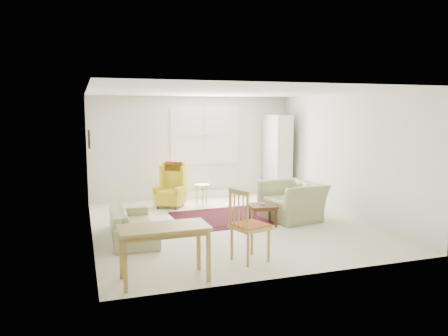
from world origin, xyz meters
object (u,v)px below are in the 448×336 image
object	(u,v)px
armchair	(292,197)
coffee_table	(262,215)
cabinet	(277,156)
desk_chair	(250,225)
desk	(164,253)
stool	(202,195)
sofa	(133,217)
wingback_chair	(170,185)

from	to	relation	value
armchair	coffee_table	xyz separation A→B (m)	(-0.76, -0.26, -0.25)
armchair	coffee_table	distance (m)	0.84
cabinet	desk_chair	size ratio (longest dim) A/B	1.92
armchair	desk	bearing A→B (deg)	-62.04
cabinet	stool	bearing A→B (deg)	-172.21
desk	sofa	bearing A→B (deg)	94.57
wingback_chair	coffee_table	bearing A→B (deg)	-22.80
sofa	desk	xyz separation A→B (m)	(0.16, -2.04, -0.01)
stool	desk	size ratio (longest dim) A/B	0.43
coffee_table	stool	distance (m)	2.17
sofa	coffee_table	size ratio (longest dim) A/B	3.70
cabinet	sofa	bearing A→B (deg)	-151.85
sofa	desk	distance (m)	2.05
stool	sofa	bearing A→B (deg)	-130.25
wingback_chair	sofa	bearing A→B (deg)	-82.29
sofa	armchair	xyz separation A→B (m)	(3.18, 0.32, 0.08)
stool	desk_chair	bearing A→B (deg)	-95.07
wingback_chair	cabinet	size ratio (longest dim) A/B	0.49
wingback_chair	desk_chair	distance (m)	3.85
armchair	cabinet	distance (m)	2.53
stool	coffee_table	bearing A→B (deg)	-73.80
armchair	coffee_table	size ratio (longest dim) A/B	2.34
sofa	armchair	world-z (taller)	armchair
coffee_table	desk_chair	size ratio (longest dim) A/B	0.46
coffee_table	stool	world-z (taller)	stool
coffee_table	desk_chair	xyz separation A→B (m)	(-0.95, -1.75, 0.33)
desk	coffee_table	bearing A→B (deg)	42.95
armchair	desk_chair	world-z (taller)	desk_chair
stool	cabinet	world-z (taller)	cabinet
coffee_table	cabinet	world-z (taller)	cabinet
desk_chair	desk	bearing A→B (deg)	87.68
wingback_chair	coffee_table	world-z (taller)	wingback_chair
armchair	wingback_chair	bearing A→B (deg)	-141.02
sofa	cabinet	bearing A→B (deg)	-54.45
coffee_table	desk_chair	world-z (taller)	desk_chair
armchair	wingback_chair	xyz separation A→B (m)	(-2.10, 1.82, 0.06)
coffee_table	wingback_chair	bearing A→B (deg)	122.77
stool	desk_chair	distance (m)	3.86
armchair	sofa	bearing A→B (deg)	-94.37
armchair	desk	xyz separation A→B (m)	(-3.02, -2.36, -0.09)
sofa	stool	distance (m)	2.81
armchair	coffee_table	bearing A→B (deg)	-81.28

